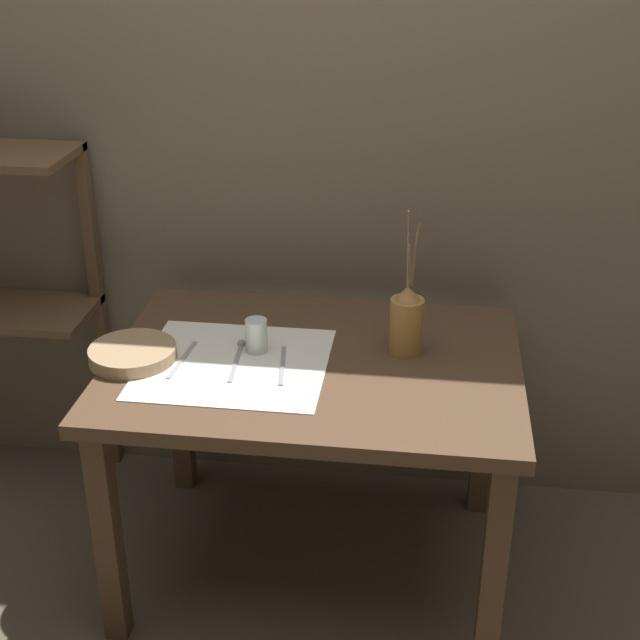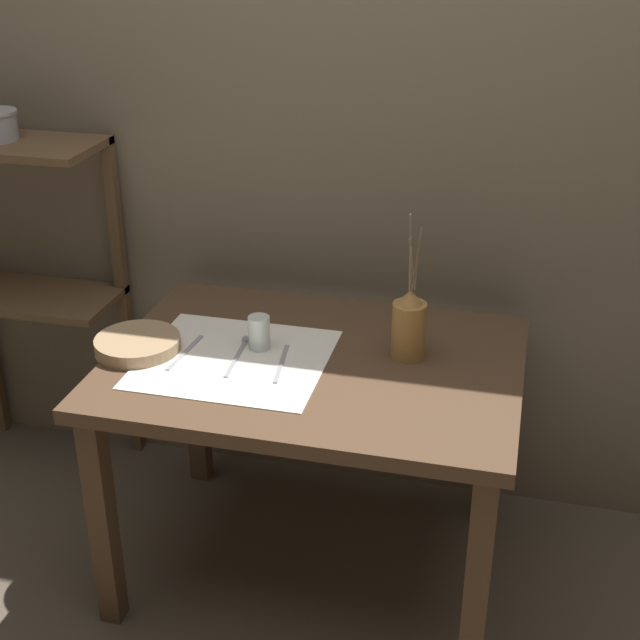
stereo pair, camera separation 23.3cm
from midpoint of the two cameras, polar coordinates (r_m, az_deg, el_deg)
The scene contains 11 objects.
ground_plane at distance 2.79m, azimuth 2.14°, elevation -15.37°, with size 12.00×12.00×0.00m, color brown.
stone_wall_back at distance 2.69m, azimuth 4.90°, elevation 11.99°, with size 7.00×0.06×2.40m.
wooden_table at distance 2.44m, azimuth 2.37°, elevation -4.55°, with size 1.10×0.81×0.70m.
wooden_shelf_unit at distance 3.01m, azimuth -16.21°, elevation 4.64°, with size 0.59×0.29×1.15m.
linen_cloth at distance 2.39m, azimuth -2.72°, elevation -2.57°, with size 0.49×0.46×0.00m.
pitcher_with_flowers at distance 2.39m, azimuth 8.51°, elevation -0.42°, with size 0.09×0.09×0.41m.
wooden_bowl at distance 2.46m, azimuth -8.95°, elevation -1.61°, with size 0.23×0.23×0.04m.
glass_tumbler_near at distance 2.42m, azimuth -1.17°, elevation -0.87°, with size 0.06×0.06×0.09m.
fork_inner at distance 2.43m, azimuth -5.93°, elevation -2.15°, with size 0.03×0.21×0.00m.
spoon_inner at distance 2.44m, azimuth -2.30°, elevation -1.84°, with size 0.03×0.22×0.02m.
fork_outer at distance 2.36m, azimuth 0.33°, elevation -2.87°, with size 0.04×0.21×0.00m.
Camera 2 is at (0.52, -2.04, 1.84)m, focal length 50.00 mm.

